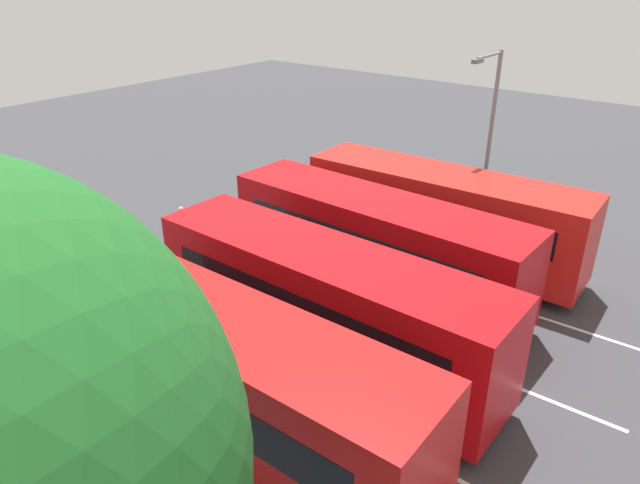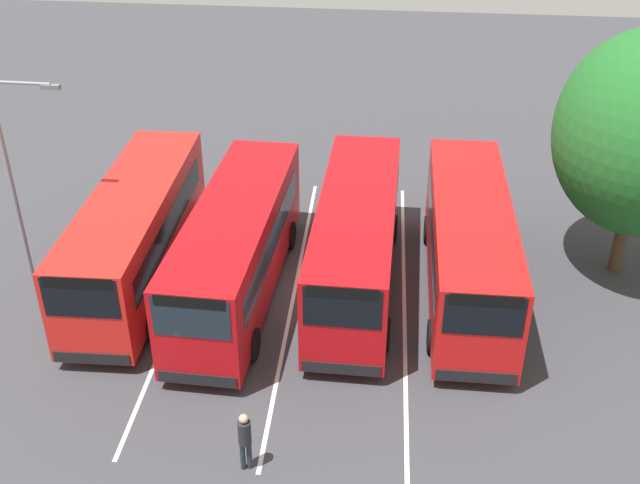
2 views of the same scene
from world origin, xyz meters
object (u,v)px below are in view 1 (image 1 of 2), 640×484
bus_center_right (324,302)px  bus_far_right (224,373)px  bus_center_left (375,244)px  bus_far_left (442,214)px  pedestrian (183,225)px  street_lamp (489,130)px

bus_center_right → bus_far_right: same height
bus_center_left → bus_center_right: 3.83m
bus_far_left → pedestrian: (7.83, 5.14, -0.78)m
bus_center_right → bus_far_left: bearing=-86.9°
bus_far_left → bus_center_left: same height
street_lamp → bus_far_left: bearing=2.9°
bus_far_right → bus_center_left: bearing=-83.3°
street_lamp → bus_center_right: bearing=3.3°
bus_center_left → street_lamp: 7.41m
bus_far_left → bus_far_right: size_ratio=1.00×
bus_far_left → street_lamp: bearing=-89.9°
pedestrian → bus_center_right: bearing=-31.9°
bus_center_right → bus_far_right: (-0.07, 3.58, 0.00)m
bus_center_left → bus_center_right: (-0.88, 3.73, 0.00)m
bus_center_left → pedestrian: bearing=14.5°
bus_center_right → pedestrian: size_ratio=5.71×
bus_center_left → pedestrian: bus_center_left is taller
bus_center_left → bus_far_right: same height
bus_far_right → street_lamp: street_lamp is taller
bus_far_right → street_lamp: 14.55m
pedestrian → street_lamp: size_ratio=0.25×
bus_far_right → pedestrian: 10.02m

